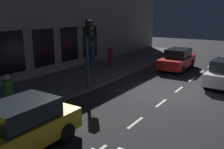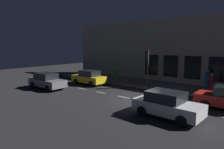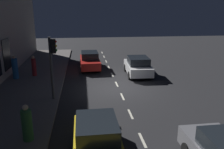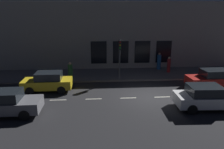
% 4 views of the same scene
% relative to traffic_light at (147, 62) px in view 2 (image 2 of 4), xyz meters
% --- Properties ---
extents(ground_plane, '(60.00, 60.00, 0.00)m').
position_rel_traffic_light_xyz_m(ground_plane, '(-4.23, -1.80, -2.69)').
color(ground_plane, '#232326').
extents(sidewalk, '(4.50, 32.00, 0.15)m').
position_rel_traffic_light_xyz_m(sidewalk, '(2.02, -1.80, -2.62)').
color(sidewalk, '#5B5654').
rests_on(sidewalk, ground).
extents(building_facade, '(0.65, 32.00, 7.40)m').
position_rel_traffic_light_xyz_m(building_facade, '(4.57, -1.80, 1.00)').
color(building_facade, gray).
rests_on(building_facade, ground).
extents(lane_centre_line, '(0.12, 27.20, 0.01)m').
position_rel_traffic_light_xyz_m(lane_centre_line, '(-4.23, -2.80, -2.69)').
color(lane_centre_line, beige).
rests_on(lane_centre_line, ground).
extents(traffic_light, '(0.50, 0.32, 3.78)m').
position_rel_traffic_light_xyz_m(traffic_light, '(0.00, 0.00, 0.00)').
color(traffic_light, '#424244').
rests_on(traffic_light, sidewalk).
extents(parked_car_0, '(1.87, 4.23, 1.58)m').
position_rel_traffic_light_xyz_m(parked_car_0, '(-6.39, 7.81, -1.90)').
color(parked_car_0, slate).
rests_on(parked_car_0, ground).
extents(parked_car_2, '(1.84, 3.91, 1.58)m').
position_rel_traffic_light_xyz_m(parked_car_2, '(-2.20, 6.10, -1.91)').
color(parked_car_2, gold).
rests_on(parked_car_2, ground).
extents(parked_car_3, '(2.10, 4.12, 1.58)m').
position_rel_traffic_light_xyz_m(parked_car_3, '(-6.37, -5.05, -1.90)').
color(parked_car_3, silver).
rests_on(parked_car_3, ground).
extents(pedestrian_0, '(0.47, 0.47, 1.66)m').
position_rel_traffic_light_xyz_m(pedestrian_0, '(2.24, -5.45, -1.78)').
color(pedestrian_0, maroon).
rests_on(pedestrian_0, sidewalk).
extents(pedestrian_1, '(0.53, 0.53, 1.60)m').
position_rel_traffic_light_xyz_m(pedestrian_1, '(0.62, 4.60, -1.82)').
color(pedestrian_1, '#336B38').
rests_on(pedestrian_1, sidewalk).
extents(pedestrian_2, '(0.54, 0.54, 1.84)m').
position_rel_traffic_light_xyz_m(pedestrian_2, '(3.54, -4.77, -1.70)').
color(pedestrian_2, '#1E5189').
rests_on(pedestrian_2, sidewalk).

